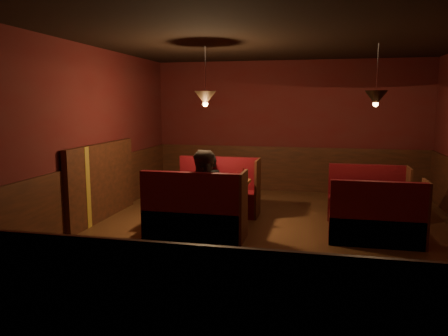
% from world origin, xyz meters
% --- Properties ---
extents(room, '(6.02, 7.02, 2.92)m').
position_xyz_m(room, '(-0.28, 0.05, 1.05)').
color(room, brown).
rests_on(room, ground).
extents(main_table, '(1.35, 0.82, 0.95)m').
position_xyz_m(main_table, '(-1.08, 0.41, 0.56)').
color(main_table, brown).
rests_on(main_table, ground).
extents(main_bench_far, '(1.49, 0.53, 1.01)m').
position_xyz_m(main_bench_far, '(-1.06, 1.18, 0.32)').
color(main_bench_far, '#4A090C').
rests_on(main_bench_far, ground).
extents(main_bench_near, '(1.49, 0.53, 1.01)m').
position_xyz_m(main_bench_near, '(-1.06, -0.36, 0.32)').
color(main_bench_near, '#4A090C').
rests_on(main_bench_near, ground).
extents(second_table, '(1.18, 0.75, 0.66)m').
position_xyz_m(second_table, '(1.49, 0.65, 0.49)').
color(second_table, brown).
rests_on(second_table, ground).
extents(second_bench_far, '(1.30, 0.49, 0.93)m').
position_xyz_m(second_bench_far, '(1.52, 1.35, 0.30)').
color(second_bench_far, '#4A090C').
rests_on(second_bench_far, ground).
extents(second_bench_near, '(1.30, 0.49, 0.93)m').
position_xyz_m(second_bench_near, '(1.52, -0.05, 0.30)').
color(second_bench_near, '#4A090C').
rests_on(second_bench_near, ground).
extents(diner_a, '(0.59, 0.45, 1.46)m').
position_xyz_m(diner_a, '(-1.21, 1.05, 0.73)').
color(diner_a, black).
rests_on(diner_a, ground).
extents(diner_b, '(0.98, 0.88, 1.65)m').
position_xyz_m(diner_b, '(-0.91, -0.19, 0.82)').
color(diner_b, '#2F231D').
rests_on(diner_b, ground).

